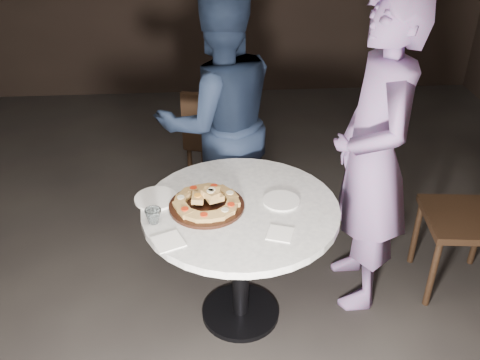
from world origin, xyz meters
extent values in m
plane|color=black|center=(0.00, 0.00, 0.00)|extent=(7.00, 7.00, 0.00)
cylinder|color=black|center=(0.14, 0.04, 0.02)|extent=(0.53, 0.53, 0.03)
cylinder|color=black|center=(0.14, 0.04, 0.38)|extent=(0.11, 0.11, 0.71)
cylinder|color=silver|center=(0.14, 0.04, 0.75)|extent=(1.21, 1.21, 0.04)
cylinder|color=black|center=(-0.03, 0.04, 0.78)|extent=(0.48, 0.48, 0.02)
cube|color=#A87C41|center=(0.09, -0.01, 0.80)|extent=(0.08, 0.10, 0.04)
cylinder|color=red|center=(0.09, -0.01, 0.82)|extent=(0.05, 0.05, 0.01)
cube|color=#A87C41|center=(0.10, 0.04, 0.80)|extent=(0.08, 0.09, 0.04)
cube|color=#A87C41|center=(0.09, 0.10, 0.80)|extent=(0.09, 0.10, 0.04)
cylinder|color=beige|center=(0.09, 0.10, 0.82)|extent=(0.05, 0.05, 0.01)
cube|color=#A87C41|center=(0.06, 0.14, 0.80)|extent=(0.10, 0.10, 0.04)
cube|color=#A87C41|center=(0.01, 0.17, 0.80)|extent=(0.10, 0.09, 0.04)
cylinder|color=red|center=(0.01, 0.17, 0.82)|extent=(0.05, 0.05, 0.01)
cube|color=#A87C41|center=(-0.05, 0.18, 0.80)|extent=(0.09, 0.08, 0.04)
cube|color=#A87C41|center=(-0.10, 0.16, 0.80)|extent=(0.10, 0.09, 0.04)
cylinder|color=red|center=(-0.10, 0.16, 0.82)|extent=(0.05, 0.05, 0.01)
cube|color=#A87C41|center=(-0.14, 0.12, 0.80)|extent=(0.10, 0.10, 0.04)
cube|color=#A87C41|center=(-0.16, 0.07, 0.80)|extent=(0.08, 0.09, 0.04)
cylinder|color=beige|center=(-0.16, 0.07, 0.82)|extent=(0.04, 0.04, 0.01)
cube|color=#A87C41|center=(-0.16, 0.01, 0.80)|extent=(0.09, 0.10, 0.04)
cube|color=#A87C41|center=(-0.14, -0.04, 0.80)|extent=(0.09, 0.10, 0.04)
cylinder|color=red|center=(-0.14, -0.04, 0.82)|extent=(0.05, 0.05, 0.01)
cube|color=#A87C41|center=(-0.10, -0.07, 0.80)|extent=(0.10, 0.10, 0.04)
cube|color=#A87C41|center=(-0.05, -0.09, 0.80)|extent=(0.08, 0.07, 0.04)
cylinder|color=red|center=(-0.05, -0.09, 0.82)|extent=(0.04, 0.04, 0.01)
cube|color=#A87C41|center=(0.01, -0.09, 0.80)|extent=(0.09, 0.08, 0.04)
cube|color=#A87C41|center=(0.06, -0.06, 0.80)|extent=(0.10, 0.10, 0.04)
cylinder|color=beige|center=(0.06, -0.06, 0.82)|extent=(0.05, 0.05, 0.01)
cube|color=#A87C41|center=(0.01, 0.04, 0.83)|extent=(0.10, 0.09, 0.03)
cylinder|color=#2D6B1E|center=(0.01, 0.04, 0.84)|extent=(0.05, 0.05, 0.01)
cube|color=#A87C41|center=(-0.03, 0.09, 0.83)|extent=(0.08, 0.06, 0.04)
cylinder|color=beige|center=(-0.03, 0.09, 0.84)|extent=(0.04, 0.04, 0.01)
cube|color=#A87C41|center=(-0.07, 0.04, 0.83)|extent=(0.07, 0.09, 0.03)
cylinder|color=orange|center=(-0.07, 0.04, 0.84)|extent=(0.04, 0.04, 0.01)
cube|color=#A87C41|center=(0.00, 0.05, 0.85)|extent=(0.09, 0.08, 0.03)
cylinder|color=beige|center=(0.00, 0.05, 0.87)|extent=(0.04, 0.04, 0.01)
cube|color=#A87C41|center=(-0.01, 0.03, 0.85)|extent=(0.10, 0.10, 0.03)
cylinder|color=beige|center=(-0.01, 0.03, 0.87)|extent=(0.05, 0.05, 0.01)
cylinder|color=white|center=(-0.30, 0.13, 0.77)|extent=(0.28, 0.28, 0.01)
cylinder|color=white|center=(0.36, 0.07, 0.77)|extent=(0.22, 0.22, 0.01)
imported|color=silver|center=(-0.29, -0.07, 0.81)|extent=(0.11, 0.11, 0.08)
cube|color=white|center=(-0.22, -0.24, 0.77)|extent=(0.18, 0.18, 0.01)
cube|color=white|center=(0.32, -0.21, 0.77)|extent=(0.15, 0.15, 0.01)
cube|color=black|center=(0.06, 1.45, 0.44)|extent=(0.52, 0.52, 0.04)
cube|color=black|center=(0.01, 1.26, 0.67)|extent=(0.41, 0.16, 0.44)
cylinder|color=black|center=(0.29, 1.57, 0.22)|extent=(0.04, 0.04, 0.44)
cylinder|color=black|center=(-0.05, 1.67, 0.22)|extent=(0.04, 0.04, 0.44)
cylinder|color=black|center=(0.18, 1.23, 0.22)|extent=(0.04, 0.04, 0.44)
cylinder|color=black|center=(-0.16, 1.33, 0.22)|extent=(0.04, 0.04, 0.44)
cube|color=black|center=(1.48, 0.22, 0.49)|extent=(0.51, 0.51, 0.04)
cylinder|color=black|center=(1.30, 0.44, 0.25)|extent=(0.04, 0.04, 0.49)
cylinder|color=black|center=(1.26, 0.04, 0.25)|extent=(0.04, 0.04, 0.49)
cylinder|color=black|center=(1.70, 0.40, 0.25)|extent=(0.04, 0.04, 0.49)
imported|color=#151E32|center=(0.06, 0.89, 0.85)|extent=(0.97, 0.84, 1.71)
imported|color=slate|center=(0.87, 0.22, 0.92)|extent=(0.45, 0.68, 1.84)
camera|label=1|loc=(-0.01, -2.23, 2.33)|focal=40.00mm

